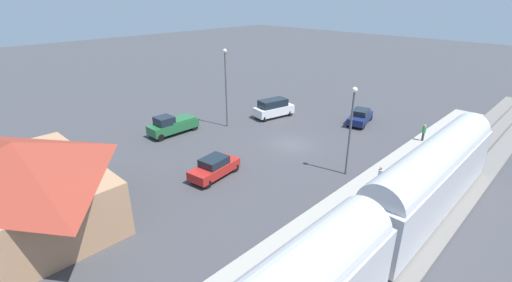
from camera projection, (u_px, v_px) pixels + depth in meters
ground_plane at (291, 144)px, 35.25m from camera, size 200.00×200.00×0.00m
railway_track at (437, 195)px, 26.22m from camera, size 4.80×70.00×0.30m
platform at (386, 177)px, 28.77m from camera, size 3.20×46.00×0.30m
passenger_train at (369, 233)px, 17.78m from camera, size 2.93×34.02×4.98m
station_building at (23, 183)px, 22.15m from camera, size 12.59×8.96×5.79m
pedestrian_on_platform at (424, 131)px, 35.01m from camera, size 0.36×0.36×1.71m
pedestrian_waiting_far at (380, 175)px, 26.61m from camera, size 0.36×0.36×1.71m
suv_white at (274, 108)px, 42.58m from camera, size 2.93×5.20×2.22m
pickup_green at (172, 125)px, 37.52m from camera, size 1.99×5.41×2.14m
sedan_navy at (360, 117)px, 40.44m from camera, size 2.84×4.81×1.74m
sedan_red at (214, 167)px, 28.72m from camera, size 2.45×4.71×1.74m
light_pole_near_platform at (351, 121)px, 27.69m from camera, size 0.44×0.44×7.46m
light_pole_lot_center at (226, 80)px, 37.95m from camera, size 0.44×0.44×8.64m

